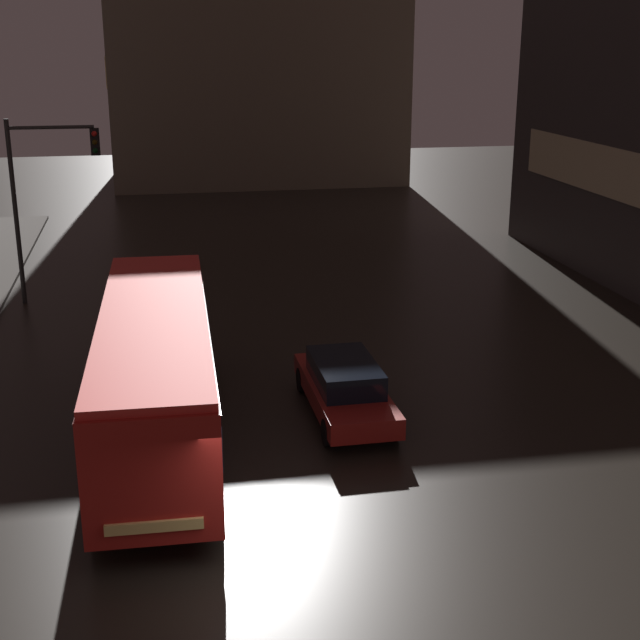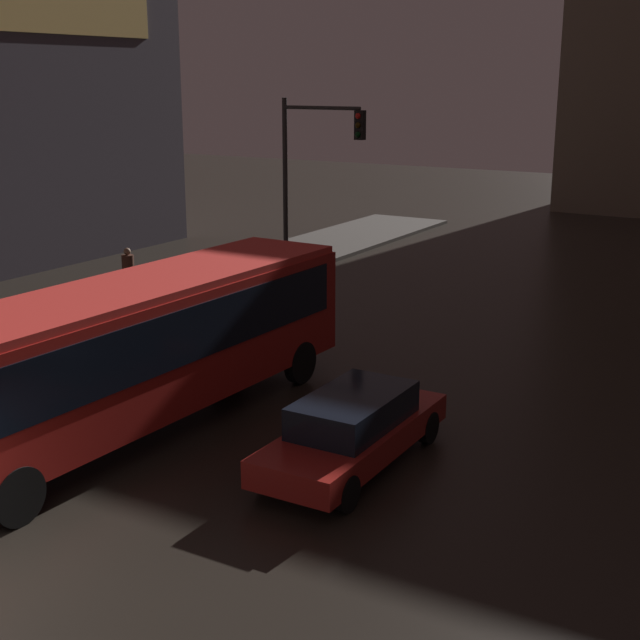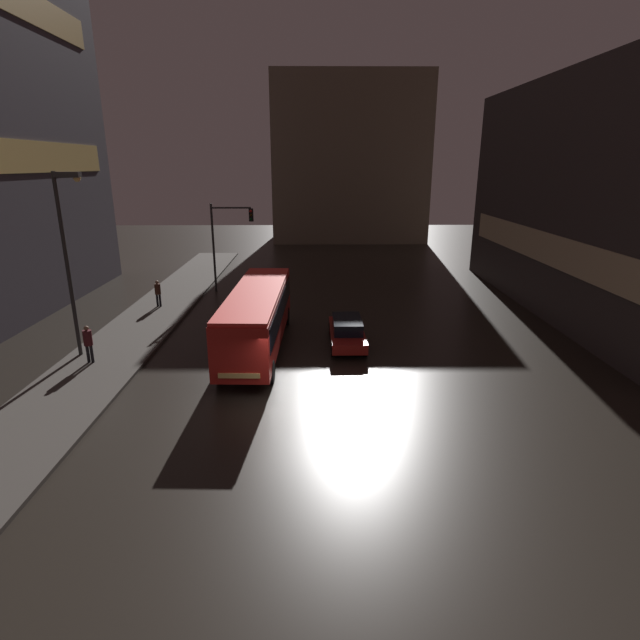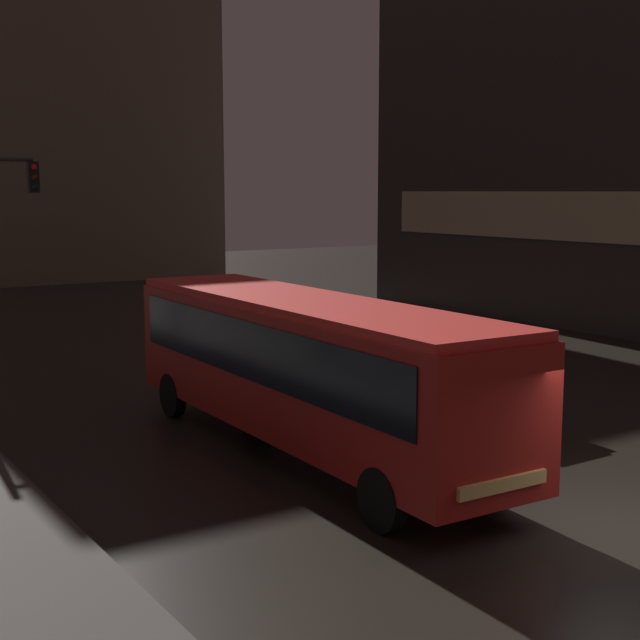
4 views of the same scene
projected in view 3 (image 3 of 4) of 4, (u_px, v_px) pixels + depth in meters
ground_plane at (291, 405)px, 19.35m from camera, size 120.00×120.00×0.00m
sidewalk_left at (143, 325)px, 28.78m from camera, size 4.00×48.00×0.15m
building_right_block at (625, 198)px, 29.93m from camera, size 10.07×25.48×13.96m
building_far_backdrop at (348, 160)px, 60.99m from camera, size 18.07×12.00×18.80m
bus_near at (257, 313)px, 24.67m from camera, size 2.73×11.10×3.07m
car_taxi at (347, 331)px, 25.67m from camera, size 1.77×4.75×1.39m
pedestrian_near at (88, 341)px, 22.81m from camera, size 0.56×0.56×1.78m
pedestrian_mid at (158, 291)px, 31.92m from camera, size 0.49×0.49×1.71m
traffic_light_main at (227, 233)px, 35.53m from camera, size 3.03×0.35×6.31m
street_lamp_sidewalk at (68, 240)px, 22.46m from camera, size 1.25×0.36×8.50m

